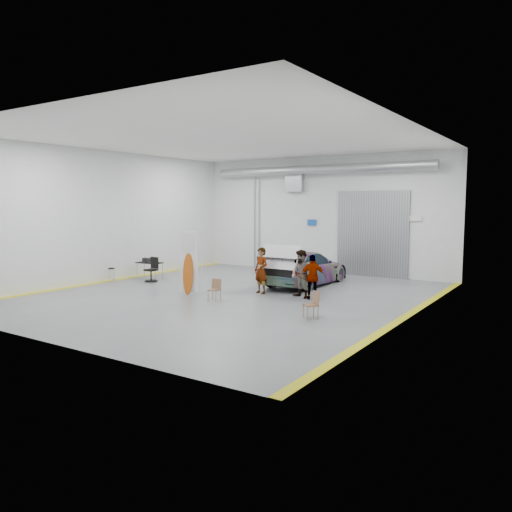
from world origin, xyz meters
The scene contains 13 objects.
ground centered at (0.00, 0.00, 0.00)m, with size 16.00×16.00×0.00m, color slate.
room_shell centered at (0.24, 2.22, 4.08)m, with size 14.02×16.18×6.01m.
sedan_car centered at (1.26, 3.91, 0.75)m, with size 2.10×5.16×1.50m, color silver.
person_a centered at (0.76, 1.03, 0.92)m, with size 0.67×0.44×1.85m, color #835E47.
person_b centered at (2.58, 1.03, 0.92)m, with size 0.90×0.69×1.84m, color slate.
person_c centered at (3.06, 1.03, 0.84)m, with size 0.98×0.40×1.69m, color #A66737.
surfboard_display centered at (-1.52, -0.80, 1.08)m, with size 0.74×0.34×2.68m.
folding_chair_near centered at (0.16, -1.23, 0.25)m, with size 0.43×0.45×0.80m.
folding_chair_far centered at (4.46, -1.86, 0.27)m, with size 0.56×0.63×0.86m.
shop_stool centered at (-6.64, -0.20, 0.31)m, with size 0.32×0.32×0.63m.
work_table centered at (-5.89, 1.43, 0.79)m, with size 1.29×0.70×1.02m.
office_chair centered at (-5.07, 0.83, 0.49)m, with size 0.59×0.59×1.11m.
trunk_lid centered at (1.26, 1.58, 1.52)m, with size 1.75×1.06×0.04m, color silver.
Camera 1 is at (11.39, -15.56, 3.57)m, focal length 35.00 mm.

